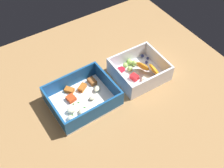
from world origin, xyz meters
TOP-DOWN VIEW (x-y plane):
  - table_surface at (0.00, 0.00)cm, footprint 80.00×80.00cm
  - pasta_container at (-11.15, 1.88)cm, footprint 19.53×16.07cm
  - fruit_bowl at (9.72, 1.67)cm, footprint 16.18×14.66cm

SIDE VIEW (x-z plane):
  - table_surface at x=0.00cm, z-range 0.00..2.00cm
  - pasta_container at x=-11.15cm, z-range 0.90..6.69cm
  - fruit_bowl at x=9.72cm, z-range 1.16..6.94cm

